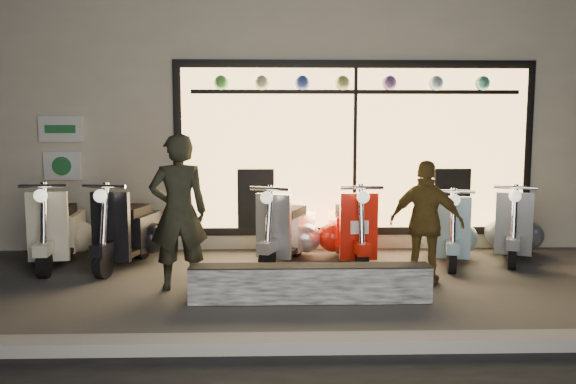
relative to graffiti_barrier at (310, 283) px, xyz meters
name	(u,v)px	position (x,y,z in m)	size (l,w,h in m)	color
ground	(310,285)	(0.05, 0.65, -0.20)	(40.00, 40.00, 0.00)	#383533
kerb	(326,344)	(0.05, -1.35, -0.14)	(40.00, 0.25, 0.12)	slate
shop_building	(294,116)	(0.05, 5.63, 1.90)	(10.20, 6.23, 4.20)	beige
graffiti_barrier	(310,283)	(0.00, 0.00, 0.00)	(2.59, 0.28, 0.40)	black
scooter_silver	(289,231)	(-0.17, 1.88, 0.23)	(0.85, 1.47, 1.07)	black
scooter_red	(350,231)	(0.68, 1.81, 0.24)	(0.53, 1.53, 1.09)	black
scooter_black	(132,231)	(-2.35, 1.80, 0.25)	(0.70, 1.58, 1.12)	black
scooter_cream	(60,231)	(-3.34, 1.85, 0.25)	(0.61, 1.58, 1.12)	black
scooter_blue	(450,231)	(2.10, 1.85, 0.21)	(0.70, 1.45, 1.03)	black
scooter_grey	(514,228)	(3.09, 2.01, 0.23)	(0.87, 1.45, 1.06)	black
man	(179,212)	(-1.48, 0.53, 0.70)	(0.66, 0.43, 1.81)	black
woman	(426,223)	(1.43, 0.65, 0.54)	(0.87, 0.36, 1.49)	brown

